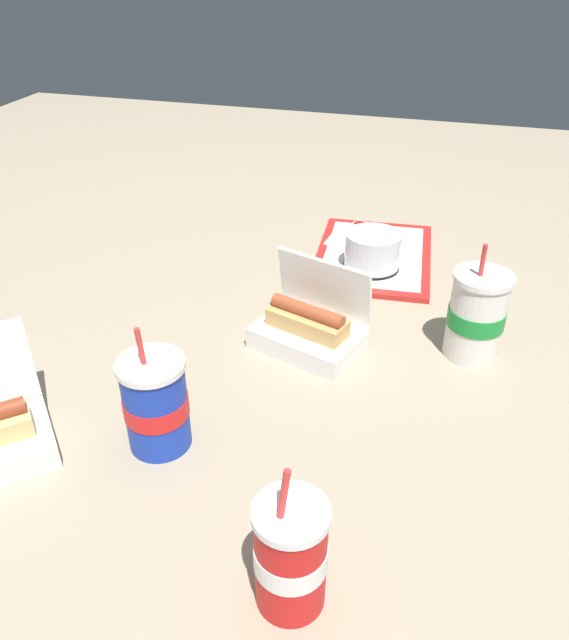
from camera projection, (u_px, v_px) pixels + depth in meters
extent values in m
plane|color=gray|center=(271.00, 327.00, 1.20)|extent=(3.20, 3.20, 0.00)
cube|color=red|center=(373.00, 256.00, 1.45)|extent=(0.39, 0.29, 0.01)
cube|color=white|center=(374.00, 254.00, 1.44)|extent=(0.34, 0.24, 0.00)
cylinder|color=black|center=(371.00, 266.00, 1.38)|extent=(0.12, 0.12, 0.01)
cylinder|color=#BC7084|center=(372.00, 254.00, 1.37)|extent=(0.09, 0.09, 0.06)
cylinder|color=silver|center=(373.00, 250.00, 1.36)|extent=(0.12, 0.12, 0.08)
cylinder|color=white|center=(360.00, 228.00, 1.53)|extent=(0.04, 0.04, 0.02)
cylinder|color=#9E140F|center=(360.00, 225.00, 1.53)|extent=(0.03, 0.03, 0.01)
cube|color=white|center=(350.00, 239.00, 1.50)|extent=(0.11, 0.11, 0.00)
cube|color=white|center=(403.00, 242.00, 1.49)|extent=(0.11, 0.02, 0.00)
cube|color=white|center=(307.00, 339.00, 1.14)|extent=(0.18, 0.22, 0.04)
cube|color=white|center=(324.00, 288.00, 1.13)|extent=(0.08, 0.19, 0.12)
cube|color=tan|center=(307.00, 322.00, 1.12)|extent=(0.10, 0.16, 0.03)
cylinder|color=#9E4728|center=(308.00, 311.00, 1.10)|extent=(0.07, 0.14, 0.03)
cylinder|color=yellow|center=(308.00, 307.00, 1.10)|extent=(0.05, 0.12, 0.01)
cylinder|color=white|center=(476.00, 318.00, 1.09)|extent=(0.10, 0.10, 0.15)
cylinder|color=#198C33|center=(476.00, 316.00, 1.09)|extent=(0.10, 0.10, 0.03)
cylinder|color=white|center=(484.00, 277.00, 1.05)|extent=(0.10, 0.10, 0.01)
cylinder|color=red|center=(483.00, 260.00, 1.03)|extent=(0.01, 0.01, 0.06)
cylinder|color=red|center=(291.00, 559.00, 0.69)|extent=(0.08, 0.08, 0.14)
cylinder|color=white|center=(291.00, 555.00, 0.68)|extent=(0.08, 0.08, 0.03)
cylinder|color=white|center=(291.00, 514.00, 0.65)|extent=(0.08, 0.08, 0.01)
cylinder|color=red|center=(284.00, 494.00, 0.62)|extent=(0.02, 0.01, 0.06)
cylinder|color=#1938B7|center=(156.00, 406.00, 0.90)|extent=(0.09, 0.09, 0.14)
cylinder|color=red|center=(156.00, 405.00, 0.90)|extent=(0.10, 0.10, 0.03)
cylinder|color=white|center=(150.00, 365.00, 0.86)|extent=(0.10, 0.10, 0.01)
cylinder|color=red|center=(140.00, 346.00, 0.84)|extent=(0.01, 0.01, 0.06)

